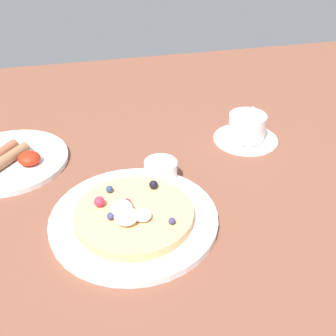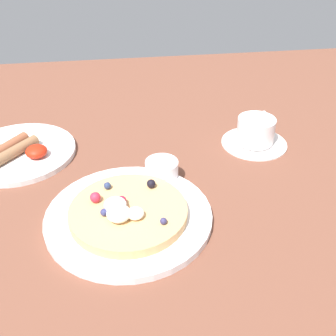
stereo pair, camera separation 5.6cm
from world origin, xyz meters
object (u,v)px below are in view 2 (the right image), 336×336
Objects in this scene: pancake_plate at (129,217)px; coffee_saucer at (254,142)px; coffee_cup at (256,129)px; syrup_ramekin at (162,168)px; breakfast_plate at (18,152)px.

coffee_saucer is (26.67, 19.65, -0.30)cm from pancake_plate.
coffee_cup is at bearing 36.48° from pancake_plate.
syrup_ramekin reaches higher than pancake_plate.
coffee_saucer is at bearing -124.47° from coffee_cup.
syrup_ramekin is at bearing -25.13° from breakfast_plate.
syrup_ramekin is 22.75cm from coffee_cup.
pancake_plate is 29.90cm from breakfast_plate.
breakfast_plate is 1.67× the size of coffee_saucer.
coffee_cup is (20.32, 10.22, 0.57)cm from syrup_ramekin.
syrup_ramekin reaches higher than coffee_saucer.
syrup_ramekin is 22.73cm from coffee_saucer.
coffee_cup is at bearing -2.77° from breakfast_plate.
syrup_ramekin is 29.50cm from breakfast_plate.
breakfast_plate is 2.35× the size of coffee_cup.
pancake_plate is at bearing -47.54° from breakfast_plate.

